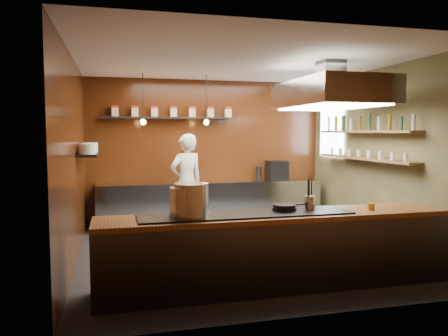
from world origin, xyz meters
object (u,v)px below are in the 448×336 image
object	(u,v)px
stockpot_large	(191,200)
espresso_machine	(277,170)
stockpot_small	(185,202)
chef	(186,182)
extractor_hood	(330,93)

from	to	relation	value
stockpot_large	espresso_machine	bearing A→B (deg)	56.68
stockpot_small	chef	xyz separation A→B (m)	(0.57, 3.45, -0.17)
stockpot_small	espresso_machine	world-z (taller)	espresso_machine
extractor_hood	espresso_machine	world-z (taller)	extractor_hood
extractor_hood	stockpot_large	xyz separation A→B (m)	(-2.38, -1.23, -1.37)
stockpot_large	chef	bearing A→B (deg)	81.77
stockpot_large	espresso_machine	world-z (taller)	stockpot_large
extractor_hood	chef	size ratio (longest dim) A/B	1.06
extractor_hood	stockpot_small	distance (m)	3.07
stockpot_large	chef	distance (m)	3.50
espresso_machine	extractor_hood	bearing A→B (deg)	-94.71
extractor_hood	chef	distance (m)	3.31
chef	stockpot_small	bearing A→B (deg)	60.14
chef	extractor_hood	bearing A→B (deg)	109.64
stockpot_large	chef	world-z (taller)	chef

